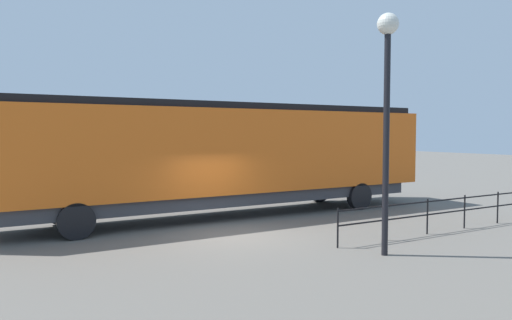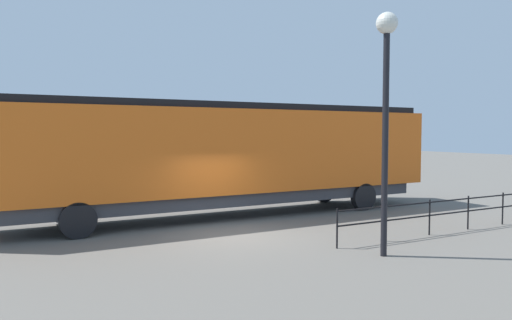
{
  "view_description": "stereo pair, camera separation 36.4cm",
  "coord_description": "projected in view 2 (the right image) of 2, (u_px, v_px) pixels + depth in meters",
  "views": [
    {
      "loc": [
        13.03,
        -6.82,
        3.15
      ],
      "look_at": [
        0.83,
        0.33,
        2.36
      ],
      "focal_mm": 33.92,
      "sensor_mm": 36.0,
      "label": 1
    },
    {
      "loc": [
        13.21,
        -6.51,
        3.15
      ],
      "look_at": [
        0.83,
        0.33,
        2.36
      ],
      "focal_mm": 33.92,
      "sensor_mm": 36.0,
      "label": 2
    }
  ],
  "objects": [
    {
      "name": "locomotive",
      "position": [
        239.0,
        153.0,
        18.38
      ],
      "size": [
        2.98,
        17.33,
        4.24
      ],
      "color": "orange",
      "rests_on": "ground_plane"
    },
    {
      "name": "platform_fence",
      "position": [
        449.0,
        210.0,
        15.31
      ],
      "size": [
        0.05,
        9.03,
        1.11
      ],
      "color": "black",
      "rests_on": "ground_plane"
    },
    {
      "name": "lamp_post",
      "position": [
        386.0,
        81.0,
        12.13
      ],
      "size": [
        0.54,
        0.54,
        6.16
      ],
      "color": "black",
      "rests_on": "ground_plane"
    },
    {
      "name": "ground_plane",
      "position": [
        234.0,
        235.0,
        14.86
      ],
      "size": [
        120.0,
        120.0,
        0.0
      ],
      "primitive_type": "plane",
      "color": "#666059"
    }
  ]
}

